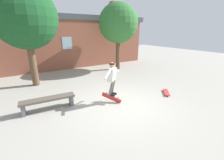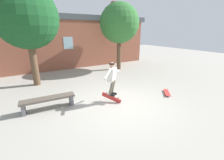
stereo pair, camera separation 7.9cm
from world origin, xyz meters
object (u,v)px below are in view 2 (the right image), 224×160
park_bench (48,101)px  skater (112,76)px  tree_right (119,24)px  tree_left (27,18)px  skateboard_resting (167,92)px  skateboard_flipping (111,98)px

park_bench → skater: bearing=-12.9°
tree_right → skater: tree_right is taller
tree_left → skateboard_resting: (5.20, -4.59, -3.40)m
tree_right → skateboard_resting: (-0.73, -5.33, -3.30)m
tree_right → park_bench: size_ratio=2.46×
skateboard_flipping → skater: bearing=25.4°
tree_right → tree_left: tree_left is taller
park_bench → skateboard_flipping: (2.37, -0.69, -0.17)m
park_bench → skateboard_flipping: size_ratio=2.79×
tree_right → skateboard_resting: bearing=-97.8°
park_bench → skateboard_flipping: 2.48m
tree_right → park_bench: tree_right is taller
park_bench → skater: size_ratio=1.41×
tree_left → skater: 5.25m
skater → skateboard_flipping: size_ratio=1.97×
tree_right → skateboard_resting: 6.31m
tree_left → skater: size_ratio=3.63×
tree_right → tree_left: bearing=-172.9°
tree_left → park_bench: tree_left is taller
tree_left → tree_right: bearing=7.1°
tree_right → skater: size_ratio=3.47×
skateboard_resting → skateboard_flipping: bearing=118.3°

